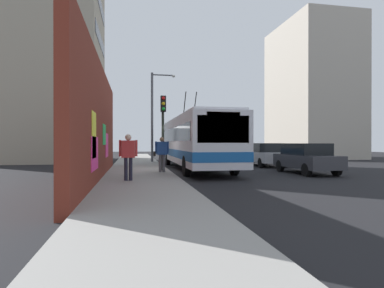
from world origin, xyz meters
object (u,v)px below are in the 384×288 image
(parked_car_silver, at_px, (263,154))
(pedestrian_near_wall, at_px, (128,153))
(pedestrian_at_curb, at_px, (162,151))
(traffic_light, at_px, (163,120))
(parked_car_dark_gray, at_px, (306,158))
(parked_car_navy, at_px, (235,151))
(city_bus, at_px, (195,140))
(street_lamp, at_px, (155,111))

(parked_car_silver, distance_m, pedestrian_near_wall, 12.23)
(parked_car_silver, height_order, pedestrian_at_curb, pedestrian_at_curb)
(traffic_light, bearing_deg, parked_car_dark_gray, -101.90)
(pedestrian_near_wall, bearing_deg, parked_car_navy, -32.33)
(traffic_light, bearing_deg, pedestrian_at_curb, 170.24)
(city_bus, height_order, pedestrian_at_curb, city_bus)
(parked_car_silver, relative_size, traffic_light, 1.16)
(parked_car_silver, relative_size, pedestrian_at_curb, 2.64)
(parked_car_silver, xyz_separation_m, street_lamp, (3.85, 7.24, 3.25))
(pedestrian_near_wall, height_order, traffic_light, traffic_light)
(parked_car_silver, bearing_deg, city_bus, 108.37)
(city_bus, xyz_separation_m, parked_car_navy, (7.96, -5.20, -0.92))
(street_lamp, bearing_deg, traffic_light, 179.20)
(parked_car_silver, distance_m, traffic_light, 8.57)
(traffic_light, bearing_deg, parked_car_silver, -61.85)
(city_bus, distance_m, parked_car_dark_gray, 6.48)
(parked_car_dark_gray, relative_size, pedestrian_at_curb, 2.36)
(city_bus, bearing_deg, parked_car_navy, -33.16)
(parked_car_silver, bearing_deg, street_lamp, 62.01)
(traffic_light, xyz_separation_m, street_lamp, (7.78, -0.11, 1.27))
(parked_car_dark_gray, relative_size, traffic_light, 1.04)
(traffic_light, bearing_deg, pedestrian_near_wall, 157.43)
(city_bus, height_order, parked_car_silver, city_bus)
(parked_car_dark_gray, xyz_separation_m, parked_car_navy, (11.71, 0.00, -0.00))
(pedestrian_at_curb, height_order, pedestrian_near_wall, pedestrian_near_wall)
(city_bus, relative_size, parked_car_navy, 3.05)
(parked_car_navy, xyz_separation_m, pedestrian_near_wall, (-14.38, 9.10, 0.39))
(parked_car_navy, relative_size, pedestrian_at_curb, 2.32)
(traffic_light, bearing_deg, city_bus, -44.26)
(parked_car_silver, bearing_deg, traffic_light, 118.15)
(parked_car_dark_gray, xyz_separation_m, pedestrian_at_curb, (0.68, 7.50, 0.35))
(parked_car_dark_gray, bearing_deg, parked_car_silver, -0.00)
(city_bus, xyz_separation_m, parked_car_dark_gray, (-3.76, -5.20, -0.92))
(city_bus, bearing_deg, parked_car_silver, -71.63)
(parked_car_silver, bearing_deg, pedestrian_at_curb, 122.63)
(city_bus, relative_size, pedestrian_near_wall, 6.91)
(parked_car_navy, height_order, pedestrian_near_wall, pedestrian_near_wall)
(parked_car_dark_gray, height_order, traffic_light, traffic_light)
(city_bus, bearing_deg, pedestrian_at_curb, 143.21)
(pedestrian_at_curb, bearing_deg, street_lamp, -1.71)
(parked_car_silver, distance_m, street_lamp, 8.82)
(traffic_light, relative_size, street_lamp, 0.58)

